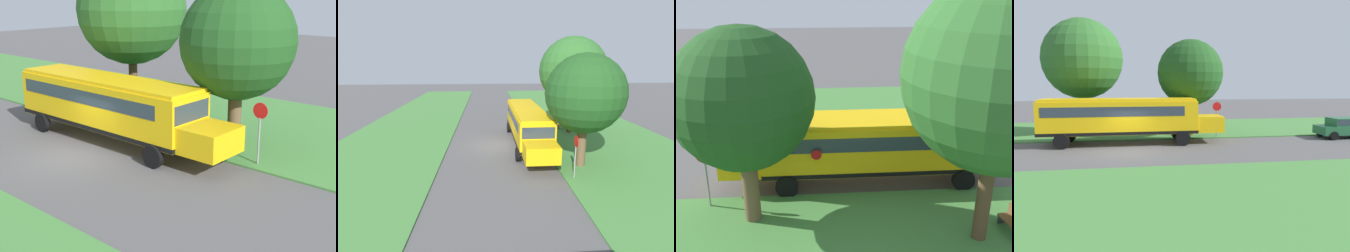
{
  "view_description": "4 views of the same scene",
  "coord_description": "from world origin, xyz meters",
  "views": [
    {
      "loc": [
        11.96,
        16.15,
        7.25
      ],
      "look_at": [
        -2.02,
        4.01,
        1.78
      ],
      "focal_mm": 50.0,
      "sensor_mm": 36.0,
      "label": 1
    },
    {
      "loc": [
        0.69,
        21.36,
        7.12
      ],
      "look_at": [
        -0.87,
        0.31,
        1.79
      ],
      "focal_mm": 28.0,
      "sensor_mm": 36.0,
      "label": 2
    },
    {
      "loc": [
        -19.21,
        2.31,
        8.98
      ],
      "look_at": [
        -0.46,
        0.89,
        1.93
      ],
      "focal_mm": 42.0,
      "sensor_mm": 36.0,
      "label": 3
    },
    {
      "loc": [
        20.04,
        0.27,
        4.25
      ],
      "look_at": [
        -0.52,
        3.43,
        1.48
      ],
      "focal_mm": 35.0,
      "sensor_mm": 36.0,
      "label": 4
    }
  ],
  "objects": [
    {
      "name": "school_bus",
      "position": [
        -2.74,
        -0.26,
        1.92
      ],
      "size": [
        2.84,
        12.42,
        3.16
      ],
      "color": "yellow",
      "rests_on": "ground"
    },
    {
      "name": "ground_plane",
      "position": [
        0.0,
        0.0,
        0.0
      ],
      "size": [
        120.0,
        120.0,
        0.0
      ],
      "primitive_type": "plane",
      "color": "#565454"
    },
    {
      "name": "grass_verge",
      "position": [
        -10.0,
        0.0,
        0.04
      ],
      "size": [
        12.0,
        80.0,
        0.08
      ],
      "primitive_type": "cube",
      "color": "#47843D",
      "rests_on": "ground"
    },
    {
      "name": "stop_sign",
      "position": [
        -4.6,
        6.81,
        1.74
      ],
      "size": [
        0.08,
        0.68,
        2.74
      ],
      "color": "gray",
      "rests_on": "ground"
    },
    {
      "name": "grass_far_side",
      "position": [
        9.0,
        0.0,
        0.04
      ],
      "size": [
        10.0,
        80.0,
        0.07
      ],
      "primitive_type": "cube",
      "color": "#47843D",
      "rests_on": "ground"
    },
    {
      "name": "park_bench",
      "position": [
        -7.44,
        -5.01,
        0.47
      ],
      "size": [
        1.65,
        0.72,
        0.92
      ],
      "color": "brown",
      "rests_on": "ground"
    },
    {
      "name": "oak_tree_beside_bus",
      "position": [
        -7.48,
        -3.65,
        6.18
      ],
      "size": [
        6.37,
        6.37,
        9.31
      ],
      "color": "brown",
      "rests_on": "ground"
    },
    {
      "name": "oak_tree_roadside_mid",
      "position": [
        -5.5,
        4.81,
        4.89
      ],
      "size": [
        5.18,
        5.18,
        7.6
      ],
      "color": "brown",
      "rests_on": "ground"
    },
    {
      "name": "car_green_nearest",
      "position": [
        -2.8,
        16.51,
        0.88
      ],
      "size": [
        2.02,
        4.4,
        1.56
      ],
      "color": "#236038",
      "rests_on": "ground"
    }
  ]
}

